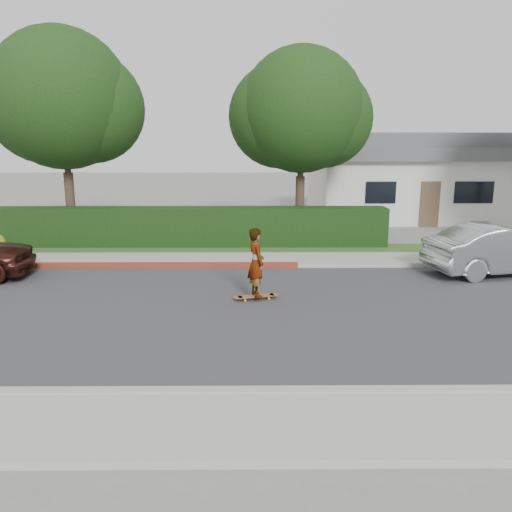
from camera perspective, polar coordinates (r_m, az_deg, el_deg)
The scene contains 15 objects.
ground at distance 11.58m, azimuth 1.65°, elevation -6.19°, with size 120.00×120.00×0.00m, color slate.
road at distance 11.58m, azimuth 1.65°, elevation -6.17°, with size 60.00×8.00×0.01m, color #2D2D30.
curb_near at distance 7.78m, azimuth 2.78°, elevation -15.40°, with size 60.00×0.20×0.15m, color #9E9E99.
sidewalk_near at distance 7.01m, azimuth 3.20°, elevation -18.95°, with size 60.00×1.60×0.12m, color gray.
curb_far at distance 15.50m, azimuth 1.10°, elevation -1.05°, with size 60.00×0.20×0.15m, color #9E9E99.
curb_red_section at distance 16.16m, azimuth -16.92°, elevation -1.03°, with size 12.00×0.21×0.15m, color maroon.
sidewalk_far at distance 16.38m, azimuth 1.02°, elevation -0.37°, with size 60.00×1.60×0.12m, color gray.
planting_strip at distance 17.95m, azimuth 0.89°, elevation 0.74°, with size 60.00×1.60×0.10m, color #2D4C1E.
hedge at distance 18.58m, azimuth -8.45°, elevation 3.21°, with size 15.00×1.00×1.50m, color black.
tree_left at distance 20.95m, azimuth -21.10°, elevation 15.97°, with size 5.99×5.21×8.00m.
tree_center at distance 20.27m, azimuth 5.13°, elevation 15.85°, with size 5.66×4.84×7.44m.
house at distance 28.29m, azimuth 17.06°, elevation 8.71°, with size 10.60×8.60×4.30m.
skateboard at distance 12.27m, azimuth 0.02°, elevation -4.62°, with size 1.14×0.49×0.10m.
skateboarder at distance 12.04m, azimuth 0.02°, elevation -0.73°, with size 0.61×0.40×1.68m, color white.
car_silver at distance 16.27m, azimuth 26.37°, elevation 0.66°, with size 1.56×4.47×1.47m, color #A7ABAE.
Camera 1 is at (-0.42, -10.96, 3.72)m, focal length 35.00 mm.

